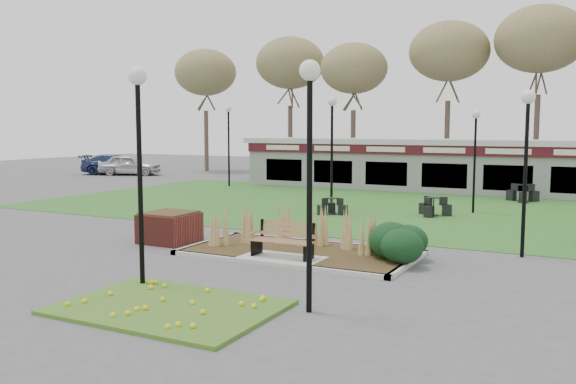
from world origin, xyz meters
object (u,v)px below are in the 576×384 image
at_px(lamp_post_near_left, 139,128).
at_px(bistro_set_c, 332,209).
at_px(lamp_post_mid_right, 527,136).
at_px(car_blue, 116,164).
at_px(brick_planter, 170,227).
at_px(lamp_post_far_right, 475,138).
at_px(car_silver, 130,165).
at_px(lamp_post_mid_left, 332,128).
at_px(lamp_post_near_right, 310,130).
at_px(lamp_post_far_left, 229,127).
at_px(bistro_set_a, 433,210).
at_px(food_pavilion, 450,165).
at_px(bistro_set_b, 523,196).
at_px(car_black, 288,168).
at_px(park_bench, 284,239).

relative_size(lamp_post_near_left, bistro_set_c, 3.90).
relative_size(lamp_post_mid_right, car_blue, 0.87).
bearing_deg(brick_planter, lamp_post_far_right, 56.94).
distance_m(lamp_post_far_right, car_silver, 28.24).
height_order(brick_planter, lamp_post_mid_right, lamp_post_mid_right).
xyz_separation_m(lamp_post_mid_left, lamp_post_far_right, (5.70, 1.64, -0.43)).
bearing_deg(bistro_set_c, lamp_post_near_right, -68.72).
xyz_separation_m(lamp_post_mid_left, lamp_post_far_left, (-9.58, 6.67, 0.00)).
bearing_deg(lamp_post_mid_right, car_silver, 149.61).
distance_m(car_silver, car_blue, 1.31).
distance_m(lamp_post_far_left, bistro_set_a, 15.85).
xyz_separation_m(brick_planter, food_pavilion, (4.40, 18.96, 1.00)).
height_order(brick_planter, bistro_set_a, brick_planter).
xyz_separation_m(bistro_set_b, bistro_set_c, (-6.41, -8.13, -0.05)).
bearing_deg(car_black, food_pavilion, -107.73).
bearing_deg(lamp_post_mid_left, lamp_post_near_right, -68.38).
relative_size(lamp_post_far_left, bistro_set_a, 3.53).
distance_m(lamp_post_near_left, bistro_set_b, 21.53).
xyz_separation_m(car_black, car_blue, (-13.63, -1.90, -0.05)).
bearing_deg(lamp_post_mid_right, bistro_set_b, 96.31).
bearing_deg(car_black, lamp_post_mid_left, -149.03).
bearing_deg(brick_planter, bistro_set_a, 57.88).
distance_m(lamp_post_far_right, car_blue, 29.48).
distance_m(car_black, car_blue, 13.76).
height_order(lamp_post_near_right, lamp_post_far_right, lamp_post_near_right).
bearing_deg(lamp_post_mid_right, car_black, 131.81).
xyz_separation_m(lamp_post_mid_right, bistro_set_c, (-7.88, 5.17, -3.08)).
xyz_separation_m(park_bench, lamp_post_near_left, (-1.61, -3.75, 2.95)).
relative_size(lamp_post_far_right, car_blue, 0.82).
xyz_separation_m(lamp_post_mid_right, lamp_post_far_left, (-18.12, 13.30, 0.22)).
distance_m(brick_planter, food_pavilion, 19.49).
bearing_deg(bistro_set_b, car_silver, 171.88).
bearing_deg(car_silver, bistro_set_a, -134.55).
bearing_deg(car_blue, lamp_post_mid_right, -141.60).
relative_size(park_bench, lamp_post_near_right, 0.35).
distance_m(lamp_post_mid_right, bistro_set_c, 9.91).
distance_m(lamp_post_near_left, lamp_post_near_right, 4.13).
bearing_deg(car_black, lamp_post_far_left, 167.38).
height_order(park_bench, lamp_post_near_left, lamp_post_near_left).
distance_m(brick_planter, lamp_post_near_left, 6.12).
height_order(lamp_post_mid_left, lamp_post_mid_right, lamp_post_mid_left).
xyz_separation_m(lamp_post_far_left, bistro_set_b, (16.65, 0.00, -3.25)).
bearing_deg(lamp_post_far_right, lamp_post_mid_left, -163.99).
height_order(car_silver, car_blue, car_silver).
relative_size(lamp_post_near_right, car_silver, 1.05).
relative_size(bistro_set_a, bistro_set_b, 0.91).
xyz_separation_m(bistro_set_a, car_black, (-13.07, 12.54, 0.54)).
distance_m(lamp_post_near_right, car_black, 30.06).
height_order(lamp_post_mid_left, bistro_set_b, lamp_post_mid_left).
xyz_separation_m(lamp_post_near_right, car_black, (-14.11, 26.40, -2.70)).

